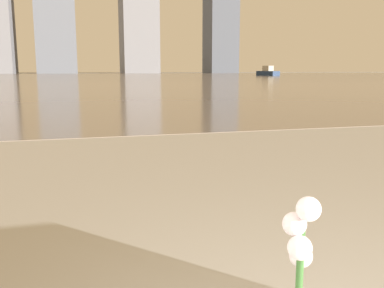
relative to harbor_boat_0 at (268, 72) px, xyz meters
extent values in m
cylinder|color=#38662D|center=(-31.23, -65.46, 0.14)|extent=(0.01, 0.01, 0.23)
sphere|color=silver|center=(-31.23, -65.48, 0.26)|extent=(0.04, 0.04, 0.04)
sphere|color=silver|center=(-31.24, -65.45, 0.23)|extent=(0.04, 0.04, 0.04)
sphere|color=silver|center=(-31.24, -65.48, 0.20)|extent=(0.04, 0.04, 0.04)
sphere|color=silver|center=(-31.22, -65.44, 0.17)|extent=(0.04, 0.04, 0.04)
cube|color=gray|center=(-30.76, -4.30, -0.58)|extent=(180.00, 110.00, 0.01)
cube|color=navy|center=(0.00, 0.00, -0.19)|extent=(2.48, 4.58, 0.76)
cube|color=#B2A893|center=(0.00, 0.00, 0.62)|extent=(1.44, 1.84, 0.87)
cube|color=slate|center=(-34.81, 51.70, 11.63)|extent=(9.71, 11.99, 24.42)
camera|label=1|loc=(-31.57, -66.03, 0.47)|focal=40.00mm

